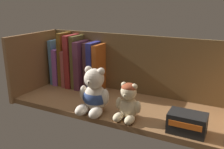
# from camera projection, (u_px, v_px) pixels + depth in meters

# --- Properties ---
(shelf_board) EXTENTS (0.78, 0.28, 0.02)m
(shelf_board) POSITION_uv_depth(u_px,v_px,m) (117.00, 106.00, 0.96)
(shelf_board) COLOR brown
(shelf_board) RESTS_ON ground
(shelf_back_panel) EXTENTS (0.80, 0.01, 0.26)m
(shelf_back_panel) POSITION_uv_depth(u_px,v_px,m) (133.00, 66.00, 1.05)
(shelf_back_panel) COLOR brown
(shelf_back_panel) RESTS_ON ground
(shelf_side_panel_left) EXTENTS (0.02, 0.31, 0.26)m
(shelf_side_panel_left) POSITION_uv_depth(u_px,v_px,m) (35.00, 63.00, 1.09)
(shelf_side_panel_left) COLOR brown
(shelf_side_panel_left) RESTS_ON ground
(book_0) EXTENTS (0.02, 0.12, 0.20)m
(book_0) POSITION_uv_depth(u_px,v_px,m) (59.00, 61.00, 1.19)
(book_0) COLOR #5381AB
(book_0) RESTS_ON shelf_board
(book_1) EXTENTS (0.03, 0.14, 0.17)m
(book_1) POSITION_uv_depth(u_px,v_px,m) (63.00, 65.00, 1.18)
(book_1) COLOR #9854B7
(book_1) RESTS_ON shelf_board
(book_2) EXTENTS (0.03, 0.12, 0.24)m
(book_2) POSITION_uv_depth(u_px,v_px,m) (67.00, 58.00, 1.16)
(book_2) COLOR brown
(book_2) RESTS_ON shelf_board
(book_3) EXTENTS (0.02, 0.14, 0.16)m
(book_3) POSITION_uv_depth(u_px,v_px,m) (72.00, 67.00, 1.16)
(book_3) COLOR #A85050
(book_3) RESTS_ON shelf_board
(book_4) EXTENTS (0.03, 0.15, 0.23)m
(book_4) POSITION_uv_depth(u_px,v_px,m) (76.00, 60.00, 1.14)
(book_4) COLOR maroon
(book_4) RESTS_ON shelf_board
(book_5) EXTENTS (0.02, 0.13, 0.23)m
(book_5) POSITION_uv_depth(u_px,v_px,m) (80.00, 61.00, 1.13)
(book_5) COLOR brown
(book_5) RESTS_ON shelf_board
(book_6) EXTENTS (0.03, 0.15, 0.21)m
(book_6) POSITION_uv_depth(u_px,v_px,m) (85.00, 64.00, 1.12)
(book_6) COLOR #5B2C42
(book_6) RESTS_ON shelf_board
(book_7) EXTENTS (0.03, 0.09, 0.20)m
(book_7) POSITION_uv_depth(u_px,v_px,m) (91.00, 65.00, 1.11)
(book_7) COLOR brown
(book_7) RESTS_ON shelf_board
(book_8) EXTENTS (0.03, 0.13, 0.21)m
(book_8) POSITION_uv_depth(u_px,v_px,m) (96.00, 65.00, 1.09)
(book_8) COLOR navy
(book_8) RESTS_ON shelf_board
(book_9) EXTENTS (0.02, 0.13, 0.20)m
(book_9) POSITION_uv_depth(u_px,v_px,m) (101.00, 67.00, 1.08)
(book_9) COLOR #B2531D
(book_9) RESTS_ON shelf_board
(teddy_bear_larger) EXTENTS (0.12, 0.12, 0.16)m
(teddy_bear_larger) POSITION_uv_depth(u_px,v_px,m) (94.00, 95.00, 0.87)
(teddy_bear_larger) COLOR beige
(teddy_bear_larger) RESTS_ON shelf_board
(teddy_bear_smaller) EXTENTS (0.09, 0.09, 0.12)m
(teddy_bear_smaller) POSITION_uv_depth(u_px,v_px,m) (128.00, 102.00, 0.82)
(teddy_bear_smaller) COLOR beige
(teddy_bear_smaller) RESTS_ON shelf_board
(small_product_box) EXTENTS (0.11, 0.07, 0.06)m
(small_product_box) POSITION_uv_depth(u_px,v_px,m) (187.00, 123.00, 0.74)
(small_product_box) COLOR black
(small_product_box) RESTS_ON shelf_board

